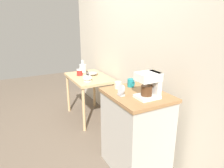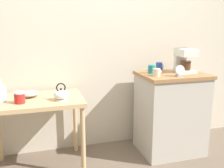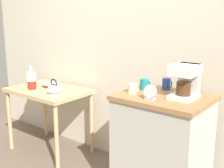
% 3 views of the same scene
% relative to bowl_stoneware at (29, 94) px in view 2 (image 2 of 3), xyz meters
% --- Properties ---
extents(ground_plane, '(8.00, 8.00, 0.00)m').
position_rel_bowl_stoneware_xyz_m(ground_plane, '(0.81, -0.15, -0.76)').
color(ground_plane, '#6B5B4C').
extents(back_wall, '(4.40, 0.10, 2.80)m').
position_rel_bowl_stoneware_xyz_m(back_wall, '(0.91, 0.33, 0.64)').
color(back_wall, beige).
rests_on(back_wall, ground_plane).
extents(wooden_table, '(0.88, 0.59, 0.73)m').
position_rel_bowl_stoneware_xyz_m(wooden_table, '(0.06, -0.08, -0.13)').
color(wooden_table, tan).
rests_on(wooden_table, ground_plane).
extents(kitchen_counter, '(0.71, 0.57, 0.91)m').
position_rel_bowl_stoneware_xyz_m(kitchen_counter, '(1.50, -0.11, -0.31)').
color(kitchen_counter, '#BCB7AD').
rests_on(kitchen_counter, ground_plane).
extents(bowl_stoneware, '(0.19, 0.19, 0.06)m').
position_rel_bowl_stoneware_xyz_m(bowl_stoneware, '(0.00, 0.00, 0.00)').
color(bowl_stoneware, '#9E998C').
rests_on(bowl_stoneware, wooden_table).
extents(teakettle, '(0.17, 0.14, 0.16)m').
position_rel_bowl_stoneware_xyz_m(teakettle, '(0.29, -0.20, 0.02)').
color(teakettle, white).
rests_on(teakettle, wooden_table).
extents(glass_carafe_vase, '(0.12, 0.12, 0.22)m').
position_rel_bowl_stoneware_xyz_m(glass_carafe_vase, '(-0.25, -0.07, 0.05)').
color(glass_carafe_vase, silver).
rests_on(glass_carafe_vase, wooden_table).
extents(canister_enamel, '(0.10, 0.10, 0.11)m').
position_rel_bowl_stoneware_xyz_m(canister_enamel, '(-0.08, -0.19, 0.02)').
color(canister_enamel, red).
rests_on(canister_enamel, wooden_table).
extents(coffee_maker, '(0.18, 0.22, 0.26)m').
position_rel_bowl_stoneware_xyz_m(coffee_maker, '(1.66, -0.08, 0.29)').
color(coffee_maker, white).
rests_on(coffee_maker, kitchen_counter).
extents(mug_dark_teal, '(0.08, 0.08, 0.09)m').
position_rel_bowl_stoneware_xyz_m(mug_dark_teal, '(1.28, -0.05, 0.19)').
color(mug_dark_teal, teal).
rests_on(mug_dark_teal, kitchen_counter).
extents(mug_blue, '(0.08, 0.07, 0.10)m').
position_rel_bowl_stoneware_xyz_m(mug_blue, '(1.43, 0.06, 0.19)').
color(mug_blue, '#2D4CAD').
rests_on(mug_blue, kitchen_counter).
extents(mug_small_cream, '(0.09, 0.08, 0.08)m').
position_rel_bowl_stoneware_xyz_m(mug_small_cream, '(1.26, -0.21, 0.18)').
color(mug_small_cream, beige).
rests_on(mug_small_cream, kitchen_counter).
extents(table_clock, '(0.10, 0.05, 0.12)m').
position_rel_bowl_stoneware_xyz_m(table_clock, '(1.48, -0.29, 0.20)').
color(table_clock, '#B2B5BA').
rests_on(table_clock, kitchen_counter).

